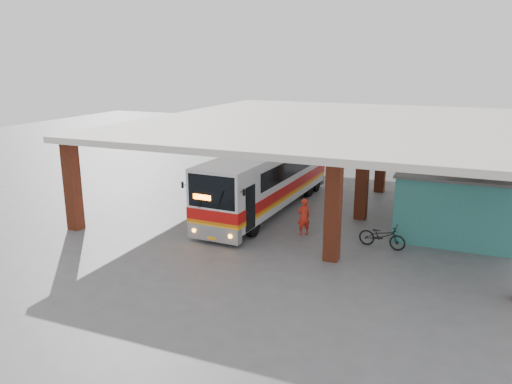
{
  "coord_description": "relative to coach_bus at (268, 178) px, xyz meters",
  "views": [
    {
      "loc": [
        7.56,
        -21.95,
        8.01
      ],
      "look_at": [
        -1.63,
        0.0,
        1.69
      ],
      "focal_mm": 35.0,
      "sensor_mm": 36.0,
      "label": 1
    }
  ],
  "objects": [
    {
      "name": "red_chair",
      "position": [
        7.11,
        6.26,
        -1.45
      ],
      "size": [
        0.49,
        0.49,
        0.75
      ],
      "rotation": [
        0.0,
        0.0,
        -0.29
      ],
      "color": "red",
      "rests_on": "ground"
    },
    {
      "name": "pedestrian",
      "position": [
        3.05,
        -3.15,
        -0.9
      ],
      "size": [
        0.77,
        0.75,
        1.78
      ],
      "primitive_type": "imported",
      "rotation": [
        0.0,
        0.0,
        3.88
      ],
      "color": "red",
      "rests_on": "ground"
    },
    {
      "name": "canopy_roof",
      "position": [
        2.53,
        3.9,
        2.71
      ],
      "size": [
        21.0,
        23.0,
        0.3
      ],
      "primitive_type": "cube",
      "color": "beige",
      "rests_on": "brick_columns"
    },
    {
      "name": "brick_columns",
      "position": [
        3.46,
        2.4,
        0.39
      ],
      "size": [
        20.1,
        21.6,
        4.35
      ],
      "color": "maroon",
      "rests_on": "ground"
    },
    {
      "name": "coach_bus",
      "position": [
        0.0,
        0.0,
        0.0
      ],
      "size": [
        3.09,
        12.47,
        3.6
      ],
      "rotation": [
        0.0,
        0.0,
        -0.04
      ],
      "color": "silver",
      "rests_on": "ground"
    },
    {
      "name": "motorcycle",
      "position": [
        6.73,
        -3.4,
        -1.25
      ],
      "size": [
        2.15,
        0.99,
        1.09
      ],
      "primitive_type": "imported",
      "rotation": [
        0.0,
        0.0,
        1.44
      ],
      "color": "black",
      "rests_on": "ground"
    },
    {
      "name": "shop_building",
      "position": [
        9.52,
        1.4,
        -0.23
      ],
      "size": [
        5.2,
        8.2,
        3.11
      ],
      "color": "#2F766E",
      "rests_on": "ground"
    },
    {
      "name": "ground",
      "position": [
        2.03,
        -2.6,
        -1.79
      ],
      "size": [
        90.0,
        90.0,
        0.0
      ],
      "primitive_type": "plane",
      "color": "#515154",
      "rests_on": "ground"
    }
  ]
}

